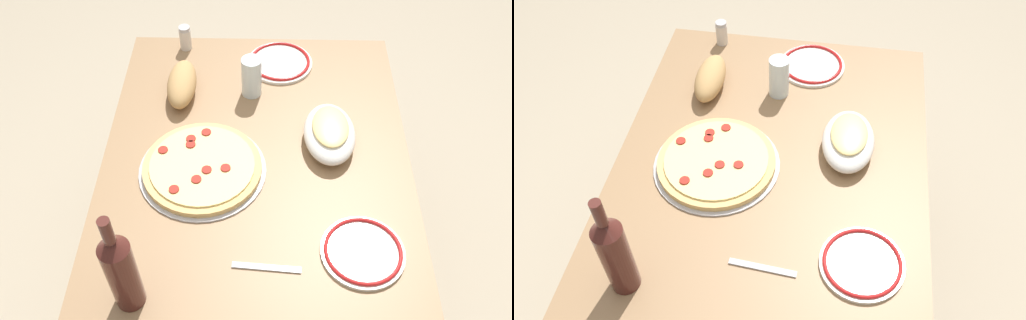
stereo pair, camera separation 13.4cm
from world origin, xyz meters
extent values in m
plane|color=tan|center=(0.00, 0.00, 0.00)|extent=(8.00, 8.00, 0.00)
cube|color=#93704C|center=(0.00, 0.00, 0.73)|extent=(1.19, 0.88, 0.03)
cylinder|color=#33302D|center=(-0.54, -0.38, 0.36)|extent=(0.07, 0.07, 0.71)
cylinder|color=#33302D|center=(-0.54, 0.38, 0.36)|extent=(0.07, 0.07, 0.71)
cylinder|color=#B7B7BC|center=(0.02, -0.15, 0.74)|extent=(0.36, 0.36, 0.01)
cylinder|color=#DBB26B|center=(0.02, -0.15, 0.76)|extent=(0.33, 0.33, 0.02)
cylinder|color=#EFD684|center=(0.02, -0.15, 0.77)|extent=(0.29, 0.29, 0.01)
cylinder|color=maroon|center=(-0.03, -0.26, 0.77)|extent=(0.03, 0.03, 0.00)
cylinder|color=maroon|center=(0.04, -0.13, 0.77)|extent=(0.03, 0.03, 0.00)
cylinder|color=maroon|center=(0.11, -0.22, 0.77)|extent=(0.03, 0.03, 0.00)
cylinder|color=maroon|center=(-0.05, -0.19, 0.77)|extent=(0.03, 0.03, 0.00)
cylinder|color=maroon|center=(-0.10, -0.15, 0.77)|extent=(0.03, 0.03, 0.00)
cylinder|color=maroon|center=(0.03, -0.08, 0.77)|extent=(0.03, 0.03, 0.00)
cylinder|color=maroon|center=(0.07, -0.16, 0.77)|extent=(0.03, 0.03, 0.00)
cylinder|color=maroon|center=(-0.08, -0.19, 0.77)|extent=(0.03, 0.03, 0.00)
ellipsoid|color=white|center=(-0.10, 0.21, 0.78)|extent=(0.24, 0.15, 0.07)
ellipsoid|color=#AD2819|center=(-0.10, 0.21, 0.79)|extent=(0.20, 0.12, 0.03)
ellipsoid|color=#EFD684|center=(-0.10, 0.21, 0.81)|extent=(0.17, 0.10, 0.02)
cylinder|color=#471E19|center=(0.41, -0.28, 0.85)|extent=(0.07, 0.07, 0.22)
cone|color=#471E19|center=(0.41, -0.28, 0.98)|extent=(0.07, 0.07, 0.03)
cylinder|color=#471E19|center=(0.41, -0.28, 1.03)|extent=(0.03, 0.03, 0.07)
cylinder|color=silver|center=(-0.31, -0.02, 0.81)|extent=(0.06, 0.06, 0.13)
cylinder|color=white|center=(-0.46, 0.07, 0.75)|extent=(0.22, 0.22, 0.01)
torus|color=red|center=(-0.46, 0.07, 0.75)|extent=(0.20, 0.20, 0.01)
cylinder|color=white|center=(0.28, 0.27, 0.75)|extent=(0.21, 0.21, 0.01)
torus|color=red|center=(0.28, 0.27, 0.75)|extent=(0.20, 0.20, 0.01)
ellipsoid|color=tan|center=(-0.30, -0.24, 0.78)|extent=(0.21, 0.09, 0.08)
cylinder|color=silver|center=(-0.54, -0.26, 0.78)|extent=(0.04, 0.04, 0.07)
cylinder|color=#B7B7BC|center=(-0.54, -0.26, 0.82)|extent=(0.04, 0.04, 0.01)
cube|color=#B7B7BC|center=(0.32, 0.03, 0.74)|extent=(0.03, 0.17, 0.00)
camera|label=1|loc=(1.00, 0.02, 1.92)|focal=38.29mm
camera|label=2|loc=(0.99, 0.16, 1.92)|focal=38.29mm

